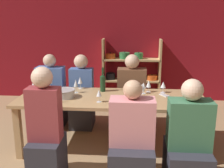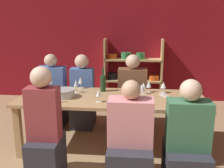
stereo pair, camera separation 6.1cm
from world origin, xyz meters
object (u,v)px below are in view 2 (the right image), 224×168
object	(u,v)px
shelf_unit	(132,76)
wine_glass_red_a	(142,88)
cell_phone	(165,95)
person_near_a	(186,151)
wine_glass_white_b	(29,94)
wine_glass_empty_b	(192,85)
wine_glass_empty_c	(50,81)
person_near_b	(45,138)
person_far_b	(132,101)
wine_glass_white_f	(99,93)
wine_glass_white_e	(81,80)
person_near_c	(130,149)
wine_bottle_dark	(43,93)
person_far_c	(53,99)
person_far_a	(83,100)
wine_glass_white_c	(35,83)
wine_glass_empty_a	(164,85)
wine_glass_white_d	(76,84)
wine_bottle_green	(103,82)
wine_glass_white_a	(149,84)
wine_glass_red_b	(144,86)
mixing_bowl	(64,93)
dining_table	(111,103)

from	to	relation	value
shelf_unit	wine_glass_red_a	distance (m)	2.09
cell_phone	person_near_a	xyz separation A→B (m)	(0.14, -0.92, -0.31)
wine_glass_white_b	cell_phone	distance (m)	1.74
wine_glass_empty_b	wine_glass_empty_c	size ratio (longest dim) A/B	1.02
person_near_b	person_far_b	xyz separation A→B (m)	(0.91, 1.53, -0.06)
wine_glass_empty_c	wine_glass_red_a	xyz separation A→B (m)	(1.31, -0.28, 0.00)
wine_glass_red_a	wine_glass_white_f	bearing A→B (deg)	-155.69
wine_glass_white_e	person_near_c	xyz separation A→B (m)	(0.76, -1.18, -0.43)
wine_glass_white_e	wine_glass_white_f	xyz separation A→B (m)	(0.35, -0.61, -0.01)
wine_bottle_dark	person_far_c	bearing A→B (deg)	102.87
person_far_a	wine_glass_white_f	bearing A→B (deg)	113.19
person_far_b	wine_glass_white_c	bearing A→B (deg)	21.97
wine_glass_white_b	person_near_a	bearing A→B (deg)	-13.70
shelf_unit	wine_glass_white_c	bearing A→B (deg)	-125.73
wine_glass_empty_a	wine_glass_empty_b	distance (m)	0.38
wine_glass_white_b	wine_glass_white_d	world-z (taller)	wine_glass_white_d
wine_glass_empty_a	cell_phone	distance (m)	0.17
wine_glass_empty_b	wine_glass_empty_c	xyz separation A→B (m)	(-1.99, 0.04, 0.00)
person_near_a	wine_glass_empty_a	bearing A→B (deg)	98.05
wine_bottle_green	wine_glass_red_a	world-z (taller)	wine_bottle_green
shelf_unit	wine_glass_white_f	distance (m)	2.35
wine_glass_white_c	person_far_b	bearing A→B (deg)	21.97
wine_glass_white_d	person_near_a	world-z (taller)	person_near_a
shelf_unit	wine_glass_white_b	distance (m)	2.73
cell_phone	wine_glass_empty_a	bearing A→B (deg)	92.37
wine_glass_empty_b	wine_glass_white_e	world-z (taller)	wine_glass_empty_b
wine_glass_empty_b	cell_phone	size ratio (longest dim) A/B	1.06
wine_glass_white_c	person_near_b	world-z (taller)	person_near_b
wine_glass_white_a	wine_glass_red_b	xyz separation A→B (m)	(-0.08, -0.08, -0.00)
mixing_bowl	person_far_b	world-z (taller)	person_far_b
wine_glass_white_f	person_near_c	xyz separation A→B (m)	(0.41, -0.58, -0.42)
wine_glass_red_a	person_far_c	size ratio (longest dim) A/B	0.15
wine_glass_empty_a	wine_glass_white_a	xyz separation A→B (m)	(-0.20, 0.02, 0.01)
wine_glass_empty_b	wine_glass_white_d	size ratio (longest dim) A/B	0.92
wine_bottle_dark	person_far_c	world-z (taller)	person_far_c
wine_glass_white_a	wine_glass_empty_c	bearing A→B (deg)	178.79
wine_bottle_dark	person_near_c	bearing A→B (deg)	-23.27
wine_glass_red_b	cell_phone	world-z (taller)	wine_glass_red_b
wine_glass_white_d	person_far_b	distance (m)	1.07
shelf_unit	wine_glass_empty_c	bearing A→B (deg)	-122.90
person_near_a	person_far_a	size ratio (longest dim) A/B	0.99
wine_glass_white_c	person_near_b	xyz separation A→B (m)	(0.47, -0.97, -0.35)
wine_bottle_green	wine_glass_white_f	xyz separation A→B (m)	(0.01, -0.48, -0.02)
wine_bottle_dark	wine_glass_empty_b	distance (m)	1.96
wine_glass_red_b	dining_table	bearing A→B (deg)	-155.90
wine_glass_white_e	wine_glass_red_b	bearing A→B (deg)	-12.13
shelf_unit	person_near_c	bearing A→B (deg)	-89.19
dining_table	wine_bottle_green	xyz separation A→B (m)	(-0.14, 0.26, 0.21)
wine_glass_white_c	wine_glass_white_e	xyz separation A→B (m)	(0.62, 0.18, 0.01)
person_far_b	wine_glass_red_a	bearing A→B (deg)	100.16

